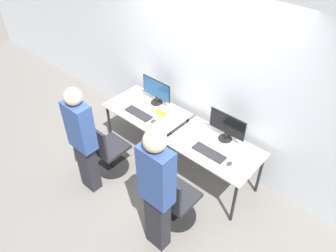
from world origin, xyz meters
The scene contains 15 objects.
ground_plane centered at (0.00, 0.00, 0.00)m, with size 20.00×20.00×0.00m, color slate.
wall_back centered at (0.00, 0.85, 1.40)m, with size 12.00×0.05×2.80m.
desk_left centered at (-0.62, 0.36, 0.64)m, with size 1.17×0.73×0.71m.
monitor_left centered at (-0.62, 0.58, 0.93)m, with size 0.53×0.19×0.40m.
keyboard_left centered at (-0.62, 0.20, 0.72)m, with size 0.45×0.15×0.02m.
mouse_left centered at (-0.34, 0.21, 0.73)m, with size 0.06×0.09×0.03m.
office_chair_left centered at (-0.66, -0.40, 0.35)m, with size 0.48×0.48×0.88m.
person_left centered at (-0.62, -0.77, 0.88)m, with size 0.36×0.21×1.62m.
desk_right centered at (0.62, 0.36, 0.64)m, with size 1.17×0.73×0.71m.
monitor_right centered at (0.62, 0.58, 0.93)m, with size 0.53×0.19×0.40m.
keyboard_right centered at (0.62, 0.22, 0.72)m, with size 0.45×0.15×0.02m.
mouse_right centered at (0.93, 0.23, 0.73)m, with size 0.06×0.09×0.03m.
office_chair_right centered at (0.62, -0.42, 0.35)m, with size 0.48×0.48×0.88m.
person_right centered at (0.67, -0.79, 0.97)m, with size 0.36×0.23×1.75m.
placard_left centered at (-0.36, 0.40, 0.75)m, with size 0.16×0.03×0.08m.
Camera 1 is at (2.21, -2.33, 3.59)m, focal length 35.00 mm.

